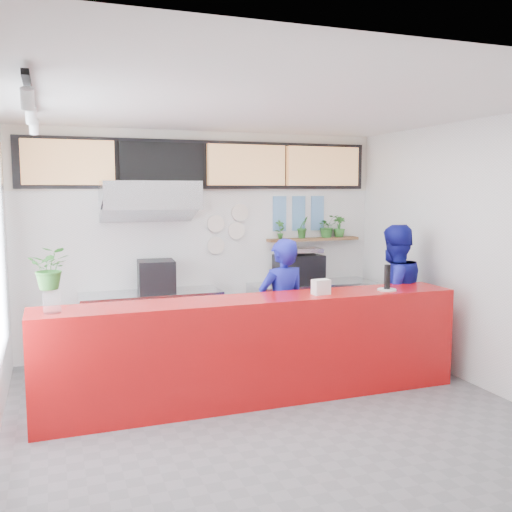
{
  "coord_description": "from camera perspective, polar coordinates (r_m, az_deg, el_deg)",
  "views": [
    {
      "loc": [
        -1.99,
        -5.08,
        2.22
      ],
      "look_at": [
        0.1,
        0.7,
        1.5
      ],
      "focal_mm": 40.0,
      "sensor_mm": 36.0,
      "label": 1
    }
  ],
  "objects": [
    {
      "name": "floor",
      "position": [
        5.89,
        1.45,
        -15.47
      ],
      "size": [
        5.0,
        5.0,
        0.0
      ],
      "primitive_type": "plane",
      "color": "slate",
      "rests_on": "ground"
    },
    {
      "name": "ceiling",
      "position": [
        5.51,
        1.55,
        14.83
      ],
      "size": [
        5.0,
        5.0,
        0.0
      ],
      "primitive_type": "plane",
      "rotation": [
        3.14,
        0.0,
        0.0
      ],
      "color": "silver"
    },
    {
      "name": "wall_back",
      "position": [
        7.87,
        -5.15,
        1.4
      ],
      "size": [
        5.0,
        0.0,
        5.0
      ],
      "primitive_type": "plane",
      "rotation": [
        1.57,
        0.0,
        0.0
      ],
      "color": "white",
      "rests_on": "ground"
    },
    {
      "name": "wall_right",
      "position": [
        6.81,
        21.48,
        0.15
      ],
      "size": [
        0.0,
        5.0,
        5.0
      ],
      "primitive_type": "plane",
      "rotation": [
        1.57,
        0.0,
        -1.57
      ],
      "color": "white",
      "rests_on": "ground"
    },
    {
      "name": "service_counter",
      "position": [
        6.06,
        0.08,
        -9.31
      ],
      "size": [
        4.5,
        0.6,
        1.1
      ],
      "primitive_type": "cube",
      "color": "#B90D0E",
      "rests_on": "ground"
    },
    {
      "name": "cream_band",
      "position": [
        7.83,
        -5.21,
        9.43
      ],
      "size": [
        5.0,
        0.02,
        0.8
      ],
      "primitive_type": "cube",
      "color": "beige",
      "rests_on": "wall_back"
    },
    {
      "name": "prep_bench",
      "position": [
        7.58,
        -10.38,
        -6.93
      ],
      "size": [
        1.8,
        0.6,
        0.9
      ],
      "primitive_type": "cube",
      "color": "#B2B5BA",
      "rests_on": "ground"
    },
    {
      "name": "panini_oven",
      "position": [
        7.47,
        -9.94,
        -2.0
      ],
      "size": [
        0.49,
        0.49,
        0.41
      ],
      "primitive_type": "cube",
      "rotation": [
        0.0,
        0.0,
        -0.08
      ],
      "color": "black",
      "rests_on": "prep_bench"
    },
    {
      "name": "extraction_hood",
      "position": [
        7.33,
        -10.59,
        6.02
      ],
      "size": [
        1.2,
        0.7,
        0.35
      ],
      "primitive_type": "cube",
      "color": "#B2B5BA",
      "rests_on": "ceiling"
    },
    {
      "name": "hood_lip",
      "position": [
        7.33,
        -10.56,
        4.46
      ],
      "size": [
        1.2,
        0.69,
        0.31
      ],
      "primitive_type": "cube",
      "rotation": [
        -0.35,
        0.0,
        0.0
      ],
      "color": "#B2B5BA",
      "rests_on": "ceiling"
    },
    {
      "name": "right_bench",
      "position": [
        8.26,
        5.63,
        -5.73
      ],
      "size": [
        1.8,
        0.6,
        0.9
      ],
      "primitive_type": "cube",
      "color": "#B2B5BA",
      "rests_on": "ground"
    },
    {
      "name": "espresso_machine",
      "position": [
        8.06,
        4.29,
        -1.32
      ],
      "size": [
        0.64,
        0.47,
        0.4
      ],
      "primitive_type": "cube",
      "rotation": [
        0.0,
        0.0,
        0.04
      ],
      "color": "black",
      "rests_on": "right_bench"
    },
    {
      "name": "espresso_tray",
      "position": [
        8.02,
        4.31,
        0.63
      ],
      "size": [
        0.63,
        0.47,
        0.05
      ],
      "primitive_type": "cube",
      "rotation": [
        0.0,
        0.0,
        -0.1
      ],
      "color": "#B5B7BD",
      "rests_on": "espresso_machine"
    },
    {
      "name": "herb_shelf",
      "position": [
        8.33,
        5.75,
        1.68
      ],
      "size": [
        1.4,
        0.18,
        0.04
      ],
      "primitive_type": "cube",
      "color": "brown",
      "rests_on": "wall_back"
    },
    {
      "name": "menu_board_far_left",
      "position": [
        7.47,
        -18.25,
        8.88
      ],
      "size": [
        1.1,
        0.1,
        0.55
      ],
      "primitive_type": "cube",
      "color": "tan",
      "rests_on": "wall_back"
    },
    {
      "name": "menu_board_mid_left",
      "position": [
        7.6,
        -9.36,
        9.08
      ],
      "size": [
        1.1,
        0.1,
        0.55
      ],
      "primitive_type": "cube",
      "color": "black",
      "rests_on": "wall_back"
    },
    {
      "name": "menu_board_mid_right",
      "position": [
        7.89,
        -0.95,
        9.07
      ],
      "size": [
        1.1,
        0.1,
        0.55
      ],
      "primitive_type": "cube",
      "color": "tan",
      "rests_on": "wall_back"
    },
    {
      "name": "menu_board_far_right",
      "position": [
        8.34,
        6.71,
        8.9
      ],
      "size": [
        1.1,
        0.1,
        0.55
      ],
      "primitive_type": "cube",
      "color": "tan",
      "rests_on": "wall_back"
    },
    {
      "name": "soffit",
      "position": [
        7.8,
        -5.15,
        9.08
      ],
      "size": [
        4.8,
        0.04,
        0.65
      ],
      "primitive_type": "cube",
      "color": "black",
      "rests_on": "wall_back"
    },
    {
      "name": "track_rail",
      "position": [
        5.13,
        -21.61,
        14.3
      ],
      "size": [
        0.05,
        2.4,
        0.04
      ],
      "primitive_type": "cube",
      "color": "black",
      "rests_on": "ceiling"
    },
    {
      "name": "dec_plate_a",
      "position": [
        7.86,
        -4.05,
        3.23
      ],
      "size": [
        0.24,
        0.03,
        0.24
      ],
      "primitive_type": "cylinder",
      "rotation": [
        1.57,
        0.0,
        0.0
      ],
      "color": "silver",
      "rests_on": "wall_back"
    },
    {
      "name": "dec_plate_b",
      "position": [
        7.95,
        -1.96,
        2.56
      ],
      "size": [
        0.24,
        0.03,
        0.24
      ],
      "primitive_type": "cylinder",
      "rotation": [
        1.57,
        0.0,
        0.0
      ],
      "color": "silver",
      "rests_on": "wall_back"
    },
    {
      "name": "dec_plate_c",
      "position": [
        7.88,
        -4.03,
        1.05
      ],
      "size": [
        0.24,
        0.03,
        0.24
      ],
      "primitive_type": "cylinder",
      "rotation": [
        1.57,
        0.0,
        0.0
      ],
      "color": "silver",
      "rests_on": "wall_back"
    },
    {
      "name": "dec_plate_d",
      "position": [
        7.95,
        -1.63,
        4.37
      ],
      "size": [
        0.24,
        0.03,
        0.24
      ],
      "primitive_type": "cylinder",
      "rotation": [
        1.57,
        0.0,
        0.0
      ],
      "color": "silver",
      "rests_on": "wall_back"
    },
    {
      "name": "photo_frame_a",
      "position": [
        8.17,
        2.36,
        5.13
      ],
      "size": [
        0.2,
        0.02,
        0.25
      ],
      "primitive_type": "cube",
      "color": "#598CBF",
      "rests_on": "wall_back"
    },
    {
      "name": "photo_frame_b",
      "position": [
        8.29,
        4.29,
        5.14
      ],
      "size": [
        0.2,
        0.02,
        0.25
      ],
      "primitive_type": "cube",
      "color": "#598CBF",
      "rests_on": "wall_back"
    },
    {
      "name": "photo_frame_c",
      "position": [
        8.41,
        6.17,
        5.14
      ],
      "size": [
        0.2,
        0.02,
        0.25
      ],
      "primitive_type": "cube",
      "color": "#598CBF",
      "rests_on": "wall_back"
    },
    {
      "name": "photo_frame_d",
      "position": [
        8.18,
        2.36,
        3.38
      ],
      "size": [
        0.2,
        0.02,
        0.25
      ],
      "primitive_type": "cube",
      "color": "#598CBF",
      "rests_on": "wall_back"
    },
    {
      "name": "photo_frame_e",
      "position": [
        8.3,
        4.28,
        3.41
      ],
      "size": [
        0.2,
        0.02,
        0.25
      ],
      "primitive_type": "cube",
      "color": "#598CBF",
      "rests_on": "wall_back"
    },
    {
      "name": "photo_frame_f",
      "position": [
        8.42,
        6.14,
        3.44
      ],
      "size": [
        0.2,
        0.02,
        0.25
      ],
      "primitive_type": "cube",
      "color": "#598CBF",
      "rests_on": "wall_back"
    },
    {
      "name": "staff_center",
      "position": [
        6.61,
        2.63,
        -5.45
      ],
      "size": [
        0.66,
        0.49,
        1.66
      ],
      "primitive_type": "imported",
      "rotation": [
        0.0,
        0.0,
        3.3
      ],
      "color": "navy",
      "rests_on": "ground"
    },
    {
      "name": "staff_right",
      "position": [
        7.28,
        13.54,
        -3.98
      ],
      "size": [
        0.96,
        0.79,
        1.79
      ],
      "primitive_type": "imported",
      "rotation": [
        0.0,
        0.0,
        3.28
      ],
      "color": "navy",
      "rests_on": "ground"
    },
    {
      "name": "herb_a",
      "position": [
        8.1,
        2.42,
        2.67
      ],
      "size": [
        0.16,
        0.12,
        0.27
      ],
      "primitive_type": "imported",
      "rotation": [
        0.0,
        0.0,
        0.16
      ],
      "color": "#2A6724",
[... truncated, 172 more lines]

